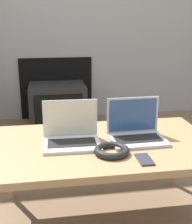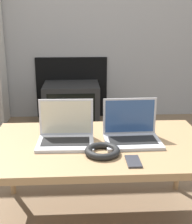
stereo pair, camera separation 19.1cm
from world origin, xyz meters
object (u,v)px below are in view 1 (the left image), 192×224
at_px(laptop_left, 71,134).
at_px(tv, 58,105).
at_px(headphones, 112,151).
at_px(phone, 144,159).
at_px(laptop_right, 136,131).

bearing_deg(laptop_left, tv, 91.70).
distance_m(laptop_left, headphones, 0.25).
distance_m(laptop_left, tv, 1.73).
relative_size(laptop_left, tv, 0.51).
height_order(phone, tv, phone).
bearing_deg(tv, headphones, -84.17).
bearing_deg(tv, phone, -80.59).
bearing_deg(phone, laptop_right, 82.65).
height_order(laptop_left, laptop_right, same).
relative_size(laptop_right, tv, 0.51).
bearing_deg(phone, headphones, 144.26).
relative_size(laptop_left, headphones, 1.72).
bearing_deg(tv, laptop_right, -78.03).
xyz_separation_m(laptop_left, laptop_right, (0.35, -0.00, 0.00)).
distance_m(laptop_right, tv, 1.76).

